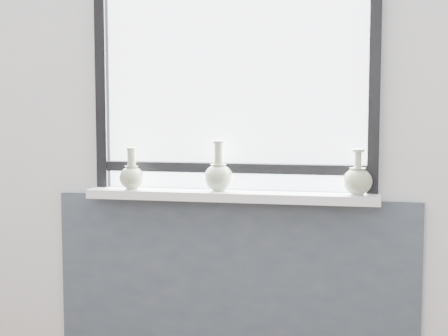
% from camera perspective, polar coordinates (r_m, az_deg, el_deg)
% --- Properties ---
extents(back_wall, '(3.60, 0.02, 2.60)m').
position_cam_1_polar(back_wall, '(3.17, 0.93, 5.50)').
color(back_wall, silver).
rests_on(back_wall, ground).
extents(apron_panel, '(1.70, 0.03, 0.86)m').
position_cam_1_polar(apron_panel, '(3.26, 0.81, -9.99)').
color(apron_panel, '#424C59').
rests_on(apron_panel, ground).
extents(windowsill, '(1.32, 0.18, 0.04)m').
position_cam_1_polar(windowsill, '(3.10, 0.58, -2.29)').
color(windowsill, silver).
rests_on(windowsill, apron_panel).
extents(window, '(1.30, 0.06, 1.05)m').
position_cam_1_polar(window, '(3.14, 0.81, 8.08)').
color(window, black).
rests_on(window, windowsill).
extents(vase_a, '(0.12, 0.12, 0.19)m').
position_cam_1_polar(vase_a, '(3.18, -7.68, -0.61)').
color(vase_a, '#A2B28F').
rests_on(vase_a, windowsill).
extents(vase_b, '(0.13, 0.13, 0.23)m').
position_cam_1_polar(vase_b, '(3.09, -0.47, -0.57)').
color(vase_b, '#A2B28F').
rests_on(vase_b, windowsill).
extents(vase_c, '(0.13, 0.13, 0.20)m').
position_cam_1_polar(vase_c, '(3.01, 11.03, -0.96)').
color(vase_c, '#A2B28F').
rests_on(vase_c, windowsill).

